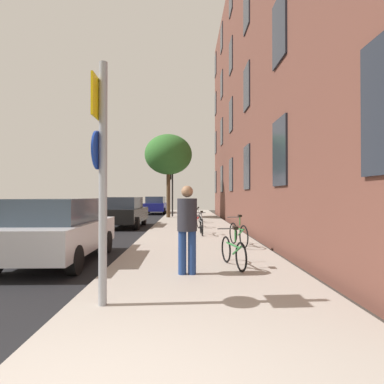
{
  "coord_description": "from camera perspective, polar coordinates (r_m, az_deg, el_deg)",
  "views": [
    {
      "loc": [
        0.74,
        -2.19,
        1.7
      ],
      "look_at": [
        0.97,
        10.22,
        1.85
      ],
      "focal_mm": 30.26,
      "sensor_mm": 36.0,
      "label": 1
    }
  ],
  "objects": [
    {
      "name": "sidewalk",
      "position": [
        17.27,
        0.14,
        -6.12
      ],
      "size": [
        4.2,
        38.0,
        0.12
      ],
      "primitive_type": "cube",
      "color": "#9E9389",
      "rests_on": "ground"
    },
    {
      "name": "car_0",
      "position": [
        8.92,
        -22.52,
        -6.14
      ],
      "size": [
        1.95,
        4.32,
        1.62
      ],
      "color": "#B7B7BC",
      "rests_on": "road_asphalt"
    },
    {
      "name": "building_facade",
      "position": [
        17.95,
        8.95,
        18.56
      ],
      "size": [
        0.56,
        27.0,
        15.2
      ],
      "color": "brown",
      "rests_on": "ground"
    },
    {
      "name": "bicycle_4",
      "position": [
        19.23,
        1.01,
        -4.31
      ],
      "size": [
        0.54,
        1.68,
        0.93
      ],
      "color": "black",
      "rests_on": "sidewalk"
    },
    {
      "name": "bicycle_1",
      "position": [
        10.39,
        8.17,
        -7.27
      ],
      "size": [
        0.48,
        1.63,
        0.99
      ],
      "color": "black",
      "rests_on": "sidewalk"
    },
    {
      "name": "sign_post",
      "position": [
        4.89,
        -15.67,
        4.45
      ],
      "size": [
        0.15,
        0.6,
        3.53
      ],
      "color": "gray",
      "rests_on": "sidewalk"
    },
    {
      "name": "car_2",
      "position": [
        30.18,
        -6.38,
        -2.29
      ],
      "size": [
        2.0,
        4.48,
        1.62
      ],
      "color": "navy",
      "rests_on": "road_asphalt"
    },
    {
      "name": "bicycle_0",
      "position": [
        7.36,
        7.27,
        -10.27
      ],
      "size": [
        0.48,
        1.58,
        0.91
      ],
      "color": "black",
      "rests_on": "sidewalk"
    },
    {
      "name": "traffic_light",
      "position": [
        24.94,
        -3.7,
        1.48
      ],
      "size": [
        0.43,
        0.24,
        3.68
      ],
      "color": "black",
      "rests_on": "sidewalk"
    },
    {
      "name": "bicycle_3",
      "position": [
        16.24,
        0.7,
        -4.93
      ],
      "size": [
        0.54,
        1.59,
        0.96
      ],
      "color": "black",
      "rests_on": "sidewalk"
    },
    {
      "name": "pedestrian_0",
      "position": [
        6.56,
        -0.86,
        -5.58
      ],
      "size": [
        0.53,
        0.53,
        1.79
      ],
      "color": "navy",
      "rests_on": "sidewalk"
    },
    {
      "name": "car_1",
      "position": [
        17.7,
        -11.63,
        -3.44
      ],
      "size": [
        1.91,
        4.36,
        1.62
      ],
      "color": "black",
      "rests_on": "road_asphalt"
    },
    {
      "name": "ground_plane",
      "position": [
        17.56,
        -11.42,
        -6.22
      ],
      "size": [
        41.8,
        41.8,
        0.0
      ],
      "primitive_type": "plane",
      "color": "#332D28"
    },
    {
      "name": "tree_near",
      "position": [
        24.02,
        -4.19,
        6.56
      ],
      "size": [
        3.48,
        3.48,
        6.1
      ],
      "color": "#4C3823",
      "rests_on": "sidewalk"
    },
    {
      "name": "road_asphalt",
      "position": [
        18.05,
        -18.03,
        -6.03
      ],
      "size": [
        7.0,
        38.0,
        0.01
      ],
      "primitive_type": "cube",
      "color": "black",
      "rests_on": "ground"
    },
    {
      "name": "bicycle_2",
      "position": [
        13.25,
        1.67,
        -5.87
      ],
      "size": [
        0.42,
        1.66,
        0.98
      ],
      "color": "black",
      "rests_on": "sidewalk"
    }
  ]
}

